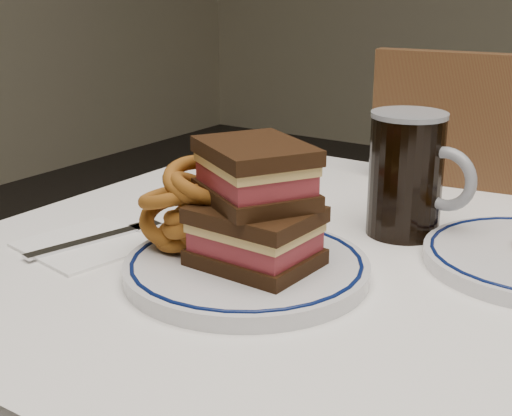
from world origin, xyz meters
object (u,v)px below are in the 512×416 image
Objects in this scene: main_plate at (247,267)px; reuben_sandwich at (255,204)px; beer_mug at (408,174)px; chair_far at (504,294)px.

main_plate is 1.70× the size of reuben_sandwich.
beer_mug is at bearing 68.09° from main_plate.
reuben_sandwich is at bearing -101.82° from chair_far.
reuben_sandwich reaches higher than main_plate.
chair_far is 0.50m from beer_mug.
reuben_sandwich is at bearing 37.22° from main_plate.
chair_far is 3.48× the size of main_plate.
beer_mug is at bearing 69.29° from reuben_sandwich.
chair_far is 5.91× the size of reuben_sandwich.
chair_far reaches higher than beer_mug.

